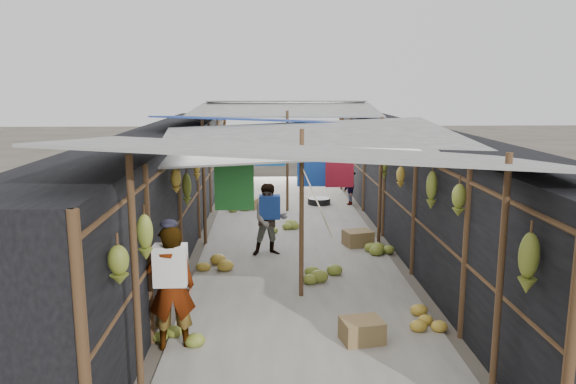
{
  "coord_description": "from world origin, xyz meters",
  "views": [
    {
      "loc": [
        -0.51,
        -5.24,
        3.23
      ],
      "look_at": [
        -0.13,
        5.14,
        1.25
      ],
      "focal_mm": 35.0,
      "sensor_mm": 36.0,
      "label": 1
    }
  ],
  "objects": [
    {
      "name": "aisle_slab",
      "position": [
        0.0,
        6.5,
        0.01
      ],
      "size": [
        3.6,
        16.0,
        0.02
      ],
      "primitive_type": "cube",
      "color": "#9E998E",
      "rests_on": "ground"
    },
    {
      "name": "stall_left",
      "position": [
        -2.7,
        6.5,
        1.15
      ],
      "size": [
        1.4,
        15.0,
        2.3
      ],
      "primitive_type": "cube",
      "color": "black",
      "rests_on": "ground"
    },
    {
      "name": "stall_right",
      "position": [
        2.7,
        6.5,
        1.15
      ],
      "size": [
        1.4,
        15.0,
        2.3
      ],
      "primitive_type": "cube",
      "color": "black",
      "rests_on": "ground"
    },
    {
      "name": "crate_near",
      "position": [
        0.68,
        1.4,
        0.15
      ],
      "size": [
        0.58,
        0.5,
        0.31
      ],
      "primitive_type": "cube",
      "rotation": [
        0.0,
        0.0,
        0.19
      ],
      "color": "#997C4E",
      "rests_on": "ground"
    },
    {
      "name": "crate_mid",
      "position": [
        1.32,
        5.73,
        0.16
      ],
      "size": [
        0.64,
        0.57,
        0.33
      ],
      "primitive_type": "cube",
      "rotation": [
        0.0,
        0.0,
        0.28
      ],
      "color": "#997C4E",
      "rests_on": "ground"
    },
    {
      "name": "crate_back",
      "position": [
        -1.01,
        9.27,
        0.14
      ],
      "size": [
        0.53,
        0.48,
        0.28
      ],
      "primitive_type": "cube",
      "rotation": [
        0.0,
        0.0,
        -0.28
      ],
      "color": "#997C4E",
      "rests_on": "ground"
    },
    {
      "name": "black_basin",
      "position": [
        0.9,
        9.8,
        0.09
      ],
      "size": [
        0.63,
        0.63,
        0.19
      ],
      "primitive_type": "cylinder",
      "color": "black",
      "rests_on": "ground"
    },
    {
      "name": "vendor_elderly",
      "position": [
        -1.7,
        1.35,
        0.79
      ],
      "size": [
        0.64,
        0.48,
        1.58
      ],
      "primitive_type": "imported",
      "rotation": [
        0.0,
        0.0,
        3.34
      ],
      "color": "silver",
      "rests_on": "ground"
    },
    {
      "name": "shopper_blue",
      "position": [
        -0.47,
        5.19,
        0.7
      ],
      "size": [
        0.75,
        0.62,
        1.4
      ],
      "primitive_type": "imported",
      "rotation": [
        0.0,
        0.0,
        0.14
      ],
      "color": "#2158A9",
      "rests_on": "ground"
    },
    {
      "name": "vendor_seated",
      "position": [
        1.7,
        9.69,
        0.51
      ],
      "size": [
        0.45,
        0.7,
        1.01
      ],
      "primitive_type": "imported",
      "rotation": [
        0.0,
        0.0,
        -1.45
      ],
      "color": "#4C4642",
      "rests_on": "ground"
    },
    {
      "name": "market_canopy",
      "position": [
        0.03,
        6.82,
        2.41
      ],
      "size": [
        5.62,
        15.2,
        2.77
      ],
      "color": "brown",
      "rests_on": "ground"
    },
    {
      "name": "hanging_bananas",
      "position": [
        -0.04,
        6.47,
        1.65
      ],
      "size": [
        3.95,
        14.24,
        0.85
      ],
      "color": "olive",
      "rests_on": "ground"
    },
    {
      "name": "floor_bananas",
      "position": [
        -0.27,
        5.41,
        0.15
      ],
      "size": [
        4.0,
        10.45,
        0.35
      ],
      "color": "olive",
      "rests_on": "ground"
    }
  ]
}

